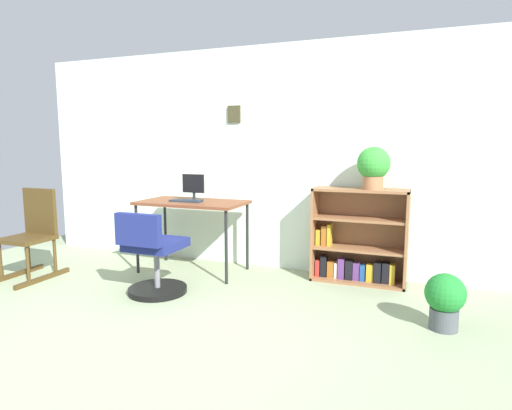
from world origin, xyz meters
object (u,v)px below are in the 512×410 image
keyboard (186,201)px  potted_plant_on_shelf (373,166)px  monitor (194,188)px  rocking_chair (33,233)px  bookshelf_low (358,241)px  potted_plant_floor (445,299)px  desk (192,207)px  office_chair (153,259)px

keyboard → potted_plant_on_shelf: (1.81, 0.31, 0.37)m
monitor → rocking_chair: monitor is taller
bookshelf_low → potted_plant_floor: bearing=-50.9°
desk → keyboard: bearing=-115.8°
office_chair → bookshelf_low: size_ratio=0.83×
desk → rocking_chair: size_ratio=1.24×
monitor → office_chair: (0.05, -0.82, -0.54)m
potted_plant_on_shelf → monitor: bearing=-174.3°
keyboard → rocking_chair: size_ratio=0.39×
desk → potted_plant_on_shelf: size_ratio=2.77×
monitor → rocking_chair: size_ratio=0.31×
potted_plant_floor → monitor: bearing=164.1°
keyboard → office_chair: (0.07, -0.69, -0.42)m
monitor → keyboard: monitor is taller
desk → monitor: (-0.01, 0.06, 0.18)m
monitor → potted_plant_floor: bearing=-15.9°
desk → potted_plant_floor: (2.39, -0.62, -0.45)m
keyboard → bookshelf_low: bookshelf_low is taller
monitor → rocking_chair: 1.65m
keyboard → potted_plant_on_shelf: potted_plant_on_shelf is taller
rocking_chair → bookshelf_low: bearing=18.8°
potted_plant_on_shelf → keyboard: bearing=-170.3°
rocking_chair → office_chair: bearing=-0.8°
rocking_chair → potted_plant_on_shelf: bearing=17.2°
desk → office_chair: size_ratio=1.45×
bookshelf_low → desk: bearing=-169.9°
monitor → office_chair: monitor is taller
potted_plant_floor → desk: bearing=165.4°
monitor → office_chair: bearing=-86.8°
potted_plant_floor → keyboard: bearing=167.1°
office_chair → bookshelf_low: bearing=33.1°
potted_plant_on_shelf → potted_plant_floor: potted_plant_on_shelf is taller
bookshelf_low → potted_plant_on_shelf: bearing=-23.5°
bookshelf_low → potted_plant_on_shelf: (0.13, -0.05, 0.73)m
bookshelf_low → potted_plant_floor: (0.75, -0.92, -0.16)m
rocking_chair → bookshelf_low: bookshelf_low is taller
monitor → office_chair: 0.98m
potted_plant_floor → potted_plant_on_shelf: bearing=125.6°
office_chair → potted_plant_floor: 2.37m
monitor → potted_plant_floor: monitor is taller
rocking_chair → potted_plant_floor: rocking_chair is taller
desk → office_chair: 0.84m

